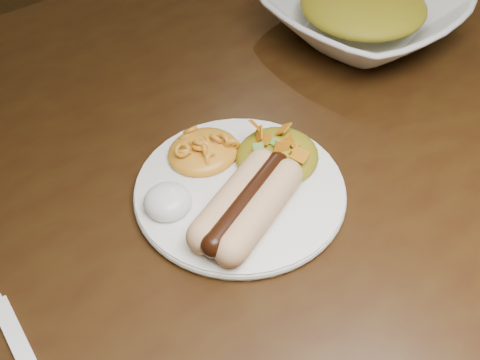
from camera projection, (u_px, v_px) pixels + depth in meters
table at (199, 205)px, 0.73m from camera, size 1.60×0.90×0.75m
plate at (240, 190)px, 0.62m from camera, size 0.28×0.28×0.01m
hotdog at (247, 203)px, 0.57m from camera, size 0.13×0.11×0.03m
mac_and_cheese at (203, 144)px, 0.64m from camera, size 0.11×0.11×0.03m
sour_cream at (167, 197)px, 0.58m from camera, size 0.07×0.07×0.03m
taco_salad at (278, 150)px, 0.63m from camera, size 0.10×0.09×0.04m
fork at (17, 340)px, 0.50m from camera, size 0.02×0.12×0.00m
serving_bowl at (362, 15)px, 0.82m from camera, size 0.29×0.29×0.07m
bowl_filling at (364, 4)px, 0.81m from camera, size 0.24×0.24×0.05m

